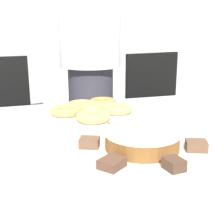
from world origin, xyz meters
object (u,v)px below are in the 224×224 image
Objects in this scene: person_standing at (90,56)px; office_chair_right at (163,127)px; office_chair_left at (1,143)px; napkin at (19,142)px; plate_donuts at (91,113)px; plate_cake at (142,150)px; frosted_cake at (142,139)px.

office_chair_right is at bearing 8.19° from person_standing.
office_chair_left is 1.00× the size of office_chair_right.
office_chair_left is 7.32× the size of napkin.
plate_donuts is (0.38, -0.65, 0.32)m from office_chair_left.
office_chair_right reaches higher than plate_cake.
plate_cake is 2.98× the size of napkin.
plate_cake is at bearing -27.96° from napkin.
person_standing is 4.68× the size of plate_cake.
frosted_cake is at bearing -27.96° from napkin.
office_chair_left and office_chair_right have the same top height.
office_chair_left reaches higher than frosted_cake.
office_chair_left is 1.18m from plate_cake.
plate_cake is at bearing -83.32° from plate_donuts.
napkin is (-0.90, -0.89, 0.32)m from office_chair_right.
office_chair_right is at bearing 44.62° from napkin.
napkin is (0.12, -0.89, 0.32)m from office_chair_left.
napkin is at bearing 152.04° from frosted_cake.
plate_cake is (0.43, -1.05, 0.32)m from office_chair_left.
napkin is at bearing -116.11° from person_standing.
office_chair_right reaches higher than napkin.
frosted_cake is at bearing 86.42° from plate_cake.
plate_cake is 1.85× the size of frosted_cake.
person_standing is 4.57× the size of plate_donuts.
office_chair_right is 4.54× the size of frosted_cake.
plate_donuts is 0.36m from napkin.
office_chair_left is at bearing 112.25° from frosted_cake.
person_standing is 0.70m from office_chair_right.
person_standing is 1.90× the size of office_chair_right.
frosted_cake reaches higher than plate_donuts.
plate_cake is (-0.08, -0.98, -0.16)m from person_standing.
plate_cake is (-0.58, -1.05, 0.32)m from office_chair_right.
plate_donuts is 3.05× the size of napkin.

